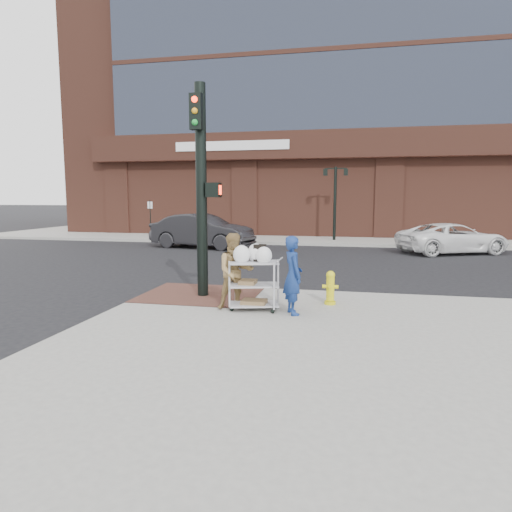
% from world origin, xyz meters
% --- Properties ---
extents(ground, '(220.00, 220.00, 0.00)m').
position_xyz_m(ground, '(0.00, 0.00, 0.00)').
color(ground, black).
rests_on(ground, ground).
extents(sidewalk_far, '(65.00, 36.00, 0.15)m').
position_xyz_m(sidewalk_far, '(12.50, 32.00, 0.07)').
color(sidewalk_far, gray).
rests_on(sidewalk_far, ground).
extents(brick_curb_ramp, '(2.80, 2.40, 0.01)m').
position_xyz_m(brick_curb_ramp, '(-0.60, 0.90, 0.16)').
color(brick_curb_ramp, '#512B25').
rests_on(brick_curb_ramp, sidewalk_near).
extents(bank_building, '(42.00, 26.00, 28.00)m').
position_xyz_m(bank_building, '(5.00, 31.00, 14.15)').
color(bank_building, brown).
rests_on(bank_building, sidewalk_far).
extents(lamp_post, '(1.32, 0.22, 4.00)m').
position_xyz_m(lamp_post, '(2.00, 16.00, 2.62)').
color(lamp_post, black).
rests_on(lamp_post, sidewalk_far).
extents(parking_sign, '(0.05, 0.05, 2.20)m').
position_xyz_m(parking_sign, '(-8.50, 15.00, 1.25)').
color(parking_sign, black).
rests_on(parking_sign, sidewalk_far).
extents(traffic_signal_pole, '(0.61, 0.51, 5.00)m').
position_xyz_m(traffic_signal_pole, '(-0.48, 0.77, 2.83)').
color(traffic_signal_pole, black).
rests_on(traffic_signal_pole, sidewalk_near).
extents(woman_blue, '(0.60, 0.70, 1.61)m').
position_xyz_m(woman_blue, '(1.87, -0.48, 0.96)').
color(woman_blue, navy).
rests_on(woman_blue, sidewalk_near).
extents(pedestrian_tan, '(0.98, 0.89, 1.63)m').
position_xyz_m(pedestrian_tan, '(0.61, -0.30, 0.97)').
color(pedestrian_tan, olive).
rests_on(pedestrian_tan, sidewalk_near).
extents(sedan_dark, '(5.37, 2.69, 1.69)m').
position_xyz_m(sedan_dark, '(-4.32, 11.96, 0.85)').
color(sedan_dark, black).
rests_on(sedan_dark, ground).
extents(minivan_white, '(5.38, 4.06, 1.36)m').
position_xyz_m(minivan_white, '(7.42, 12.20, 0.68)').
color(minivan_white, white).
rests_on(minivan_white, ground).
extents(utility_cart, '(1.12, 0.80, 1.41)m').
position_xyz_m(utility_cart, '(1.03, -0.33, 0.79)').
color(utility_cart, '#AEAEB4').
rests_on(utility_cart, sidewalk_near).
extents(fire_hydrant, '(0.36, 0.25, 0.76)m').
position_xyz_m(fire_hydrant, '(2.58, 0.53, 0.54)').
color(fire_hydrant, yellow).
rests_on(fire_hydrant, sidewalk_near).
extents(newsbox_yellow, '(0.47, 0.45, 0.89)m').
position_xyz_m(newsbox_yellow, '(-5.22, 15.56, 0.59)').
color(newsbox_yellow, yellow).
rests_on(newsbox_yellow, sidewalk_far).
extents(newsbox_blue, '(0.49, 0.46, 1.02)m').
position_xyz_m(newsbox_blue, '(-4.85, 15.25, 0.66)').
color(newsbox_blue, '#1A48AE').
rests_on(newsbox_blue, sidewalk_far).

